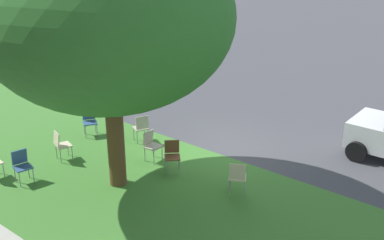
{
  "coord_description": "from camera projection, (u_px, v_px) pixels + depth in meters",
  "views": [
    {
      "loc": [
        -7.36,
        10.5,
        6.12
      ],
      "look_at": [
        0.59,
        0.53,
        1.0
      ],
      "focal_mm": 44.08,
      "sensor_mm": 36.0,
      "label": 1
    }
  ],
  "objects": [
    {
      "name": "chair_0",
      "position": [
        22.0,
        164.0,
        12.21
      ],
      "size": [
        0.5,
        0.5,
        0.88
      ],
      "color": "#335184",
      "rests_on": "ground"
    },
    {
      "name": "chair_7",
      "position": [
        61.0,
        143.0,
        13.38
      ],
      "size": [
        0.52,
        0.53,
        0.88
      ],
      "color": "beige",
      "rests_on": "ground"
    },
    {
      "name": "street_tree",
      "position": [
        108.0,
        18.0,
        10.71
      ],
      "size": [
        5.87,
        5.87,
        6.47
      ],
      "color": "brown",
      "rests_on": "ground"
    },
    {
      "name": "chair_5",
      "position": [
        141.0,
        126.0,
        14.54
      ],
      "size": [
        0.56,
        0.56,
        0.88
      ],
      "color": "#ADA393",
      "rests_on": "ground"
    },
    {
      "name": "chair_4",
      "position": [
        172.0,
        153.0,
        12.77
      ],
      "size": [
        0.59,
        0.59,
        0.88
      ],
      "color": "brown",
      "rests_on": "ground"
    },
    {
      "name": "grass_verge",
      "position": [
        144.0,
        193.0,
        11.84
      ],
      "size": [
        48.0,
        6.0,
        0.01
      ],
      "primitive_type": "cube",
      "color": "#3D752D",
      "rests_on": "ground"
    },
    {
      "name": "chair_1",
      "position": [
        90.0,
        120.0,
        15.07
      ],
      "size": [
        0.58,
        0.57,
        0.88
      ],
      "color": "#335184",
      "rests_on": "ground"
    },
    {
      "name": "chair_2",
      "position": [
        151.0,
        143.0,
        13.38
      ],
      "size": [
        0.44,
        0.43,
        0.88
      ],
      "color": "#ADA393",
      "rests_on": "ground"
    },
    {
      "name": "chair_6",
      "position": [
        237.0,
        176.0,
        11.61
      ],
      "size": [
        0.57,
        0.57,
        0.88
      ],
      "color": "beige",
      "rests_on": "ground"
    },
    {
      "name": "ground",
      "position": [
        218.0,
        150.0,
        14.16
      ],
      "size": [
        80.0,
        80.0,
        0.0
      ],
      "primitive_type": "plane",
      "color": "#424247"
    }
  ]
}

